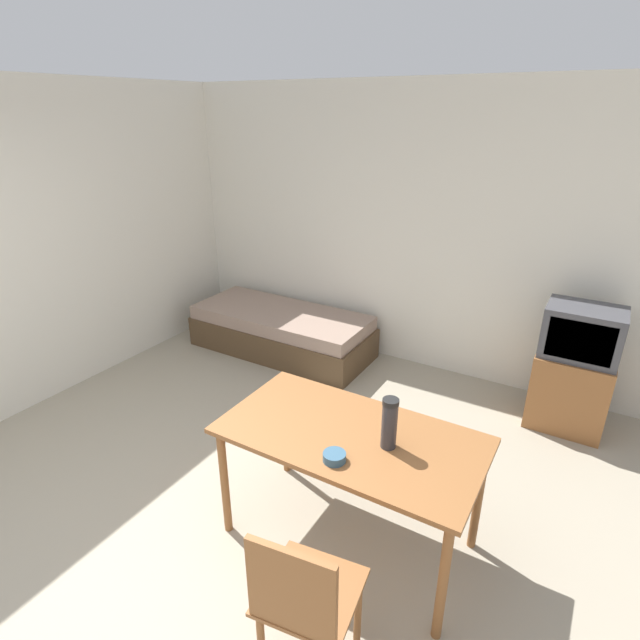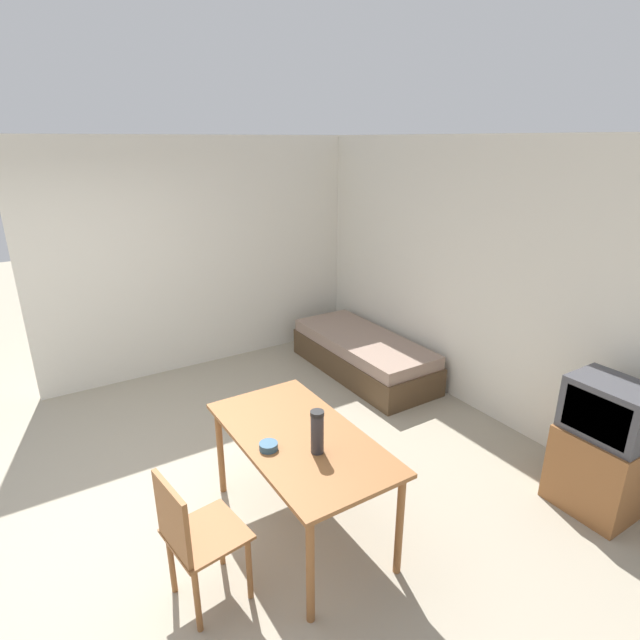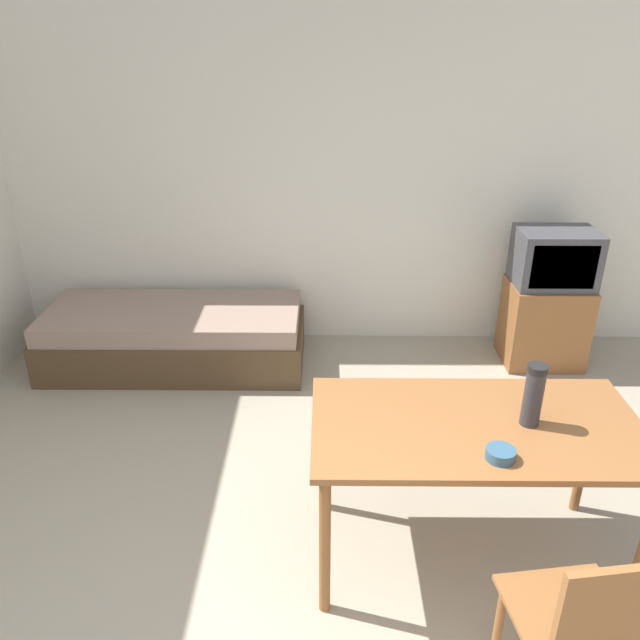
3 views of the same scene
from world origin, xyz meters
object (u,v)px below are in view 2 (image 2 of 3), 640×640
(tv, at_px, (602,449))
(dining_table, at_px, (300,446))
(daybed, at_px, (363,355))
(thermos_flask, at_px, (317,430))
(mate_bowl, at_px, (269,446))
(wooden_chair, at_px, (192,534))

(tv, distance_m, dining_table, 2.23)
(daybed, xyz_separation_m, thermos_flask, (2.05, -1.91, 0.71))
(mate_bowl, bearing_deg, dining_table, 98.14)
(daybed, height_order, wooden_chair, wooden_chair)
(thermos_flask, bearing_deg, mate_bowl, -127.20)
(dining_table, height_order, thermos_flask, thermos_flask)
(thermos_flask, bearing_deg, daybed, 136.89)
(daybed, bearing_deg, dining_table, -46.46)
(dining_table, bearing_deg, daybed, 133.54)
(dining_table, height_order, mate_bowl, mate_bowl)
(daybed, xyz_separation_m, wooden_chair, (2.03, -2.76, 0.29))
(daybed, distance_m, tv, 2.82)
(wooden_chair, bearing_deg, dining_table, 104.18)
(daybed, height_order, tv, tv)
(thermos_flask, bearing_deg, dining_table, 179.96)
(thermos_flask, bearing_deg, tv, 68.99)
(thermos_flask, xyz_separation_m, mate_bowl, (-0.19, -0.25, -0.14))
(tv, bearing_deg, daybed, -178.49)
(tv, distance_m, thermos_flask, 2.17)
(tv, xyz_separation_m, wooden_chair, (-0.78, -2.83, 0.01))
(wooden_chair, distance_m, mate_bowl, 0.68)
(dining_table, xyz_separation_m, wooden_chair, (0.21, -0.84, -0.17))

